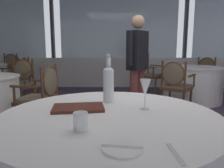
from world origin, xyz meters
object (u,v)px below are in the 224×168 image
Objects in this scene: wine_glass at (145,89)px; dining_chair_1_3 at (9,68)px; side_plate at (122,148)px; dining_chair_0_3 at (175,82)px; water_bottle at (109,83)px; dining_chair_2_1 at (42,93)px; dining_chair_0_2 at (148,71)px; dining_chair_0_1 at (205,72)px; dining_chair_2_2 at (20,80)px; diner_person_0 at (137,61)px; menu_book at (78,108)px; water_tumbler at (81,121)px; dining_chair_1_2 at (20,74)px.

wine_glass is 5.65m from dining_chair_1_3.
dining_chair_0_3 is at bearing 70.25° from side_plate.
water_bottle is 0.32m from wine_glass.
dining_chair_0_2 is at bearing -116.84° from dining_chair_2_1.
dining_chair_0_1 is 0.98× the size of dining_chair_0_3.
side_plate is 5.17m from dining_chair_0_1.
wine_glass reaches higher than dining_chair_2_2.
side_plate is 0.11× the size of diner_person_0.
wine_glass is 3.89m from dining_chair_0_2.
dining_chair_2_1 is (1.98, -3.22, -0.04)m from dining_chair_1_3.
water_bottle is 0.32m from menu_book.
menu_book is at bearing -179.84° from wine_glass.
dining_chair_2_2 is at bearing 119.33° from side_plate.
dining_chair_0_3 reaches higher than dining_chair_2_1.
dining_chair_0_1 is 0.96× the size of dining_chair_2_2.
dining_chair_0_2 is at bearing 66.15° from menu_book.
water_tumbler is 2.46m from diner_person_0.
dining_chair_2_1 is (-0.93, 1.24, -0.35)m from water_bottle.
dining_chair_1_2 is at bearing 117.04° from water_tumbler.
dining_chair_0_1 reaches higher than side_plate.
dining_chair_0_3 is 2.24m from dining_chair_2_1.
diner_person_0 is (2.52, -1.48, 0.38)m from dining_chair_1_2.
menu_book is 1.64m from dining_chair_2_1.
water_bottle is at bearing -67.74° from diner_person_0.
dining_chair_0_1 is at bearing 63.82° from side_plate.
dining_chair_0_2 is 2.99m from dining_chair_2_1.
water_bottle is 0.39× the size of dining_chair_1_2.
menu_book is (-0.07, 0.36, -0.03)m from water_tumbler.
dining_chair_1_2 is at bearing -146.09° from dining_chair_2_2.
dining_chair_2_1 is 0.97× the size of dining_chair_2_2.
dining_chair_2_1 is at bearing 149.61° from dining_chair_0_3.
dining_chair_2_1 is 1.37m from dining_chair_2_2.
water_bottle reaches higher than dining_chair_0_2.
water_tumbler is 4.35m from dining_chair_1_2.
diner_person_0 is (0.54, 2.39, 0.15)m from water_tumbler.
side_plate is at bearing -64.65° from dining_chair_0_2.
dining_chair_0_2 reaches higher than menu_book.
dining_chair_2_2 reaches higher than menu_book.
dining_chair_1_3 is at bearing -45.19° from dining_chair_1_2.
wine_glass is 0.22× the size of dining_chair_0_3.
wine_glass is at bearing -7.92° from menu_book.
water_bottle is at bearing -171.89° from dining_chair_0_3.
dining_chair_1_2 is at bearing 122.54° from water_bottle.
menu_book is 2.72m from dining_chair_0_3.
dining_chair_0_1 is 1.49m from dining_chair_0_2.
diner_person_0 reaches higher than dining_chair_0_2.
dining_chair_0_1 is 5.30m from dining_chair_1_3.
side_plate is 6.05m from dining_chair_1_3.
dining_chair_1_2 reaches higher than menu_book.
dining_chair_1_2 is at bearing 118.06° from side_plate.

